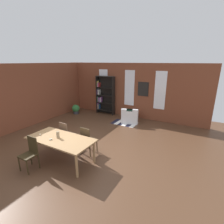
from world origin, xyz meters
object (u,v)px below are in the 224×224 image
(dining_chair_far_left, at_px, (66,134))
(dining_table, at_px, (61,141))
(vase_on_table, at_px, (58,135))
(dining_chair_far_right, at_px, (88,140))
(potted_plant_by_shelf, at_px, (76,109))
(dining_chair_near_left, at_px, (30,152))
(bookshelf_tall, at_px, (104,95))
(armchair_white, at_px, (130,117))

(dining_chair_far_left, bearing_deg, dining_table, -56.61)
(dining_table, distance_m, vase_on_table, 0.20)
(dining_chair_far_right, distance_m, potted_plant_by_shelf, 4.65)
(dining_chair_near_left, distance_m, dining_chair_far_left, 1.44)
(dining_table, xyz_separation_m, bookshelf_tall, (-1.43, 4.85, 0.41))
(dining_table, distance_m, dining_chair_near_left, 0.87)
(dining_table, height_order, dining_chair_far_right, dining_chair_far_right)
(bookshelf_tall, distance_m, armchair_white, 2.18)
(armchair_white, bearing_deg, dining_table, -96.51)
(dining_table, bearing_deg, vase_on_table, -180.00)
(dining_chair_far_left, distance_m, potted_plant_by_shelf, 4.03)
(vase_on_table, distance_m, dining_chair_near_left, 0.88)
(armchair_white, height_order, potted_plant_by_shelf, armchair_white)
(vase_on_table, height_order, dining_chair_far_right, dining_chair_far_right)
(vase_on_table, distance_m, armchair_white, 4.27)
(vase_on_table, xyz_separation_m, dining_chair_far_left, (-0.38, 0.72, -0.34))
(vase_on_table, relative_size, potted_plant_by_shelf, 0.37)
(dining_table, height_order, potted_plant_by_shelf, dining_table)
(bookshelf_tall, height_order, armchair_white, bookshelf_tall)
(dining_chair_near_left, bearing_deg, dining_chair_far_left, 90.30)
(vase_on_table, xyz_separation_m, dining_chair_near_left, (-0.38, -0.72, -0.34))
(bookshelf_tall, bearing_deg, potted_plant_by_shelf, -147.88)
(bookshelf_tall, height_order, potted_plant_by_shelf, bookshelf_tall)
(dining_chair_near_left, bearing_deg, potted_plant_by_shelf, 117.08)
(vase_on_table, relative_size, armchair_white, 0.20)
(bookshelf_tall, bearing_deg, dining_chair_near_left, -80.17)
(dining_chair_near_left, xyz_separation_m, armchair_white, (0.94, 4.91, -0.23))
(dining_chair_far_left, relative_size, armchair_white, 0.95)
(dining_table, bearing_deg, bookshelf_tall, 106.43)
(dining_chair_far_left, bearing_deg, vase_on_table, -61.87)
(vase_on_table, bearing_deg, potted_plant_by_shelf, 124.96)
(dining_chair_far_right, distance_m, armchair_white, 3.48)
(vase_on_table, distance_m, dining_chair_far_right, 0.97)
(dining_table, relative_size, vase_on_table, 10.44)
(dining_chair_far_left, distance_m, bookshelf_tall, 4.28)
(dining_chair_far_right, bearing_deg, dining_chair_near_left, -122.87)
(vase_on_table, height_order, potted_plant_by_shelf, vase_on_table)
(dining_chair_far_right, height_order, dining_chair_far_left, same)
(dining_table, height_order, dining_chair_far_left, dining_chair_far_left)
(dining_chair_near_left, xyz_separation_m, dining_chair_far_left, (-0.01, 1.44, 0.00))
(vase_on_table, distance_m, bookshelf_tall, 5.04)
(armchair_white, bearing_deg, bookshelf_tall, 160.83)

